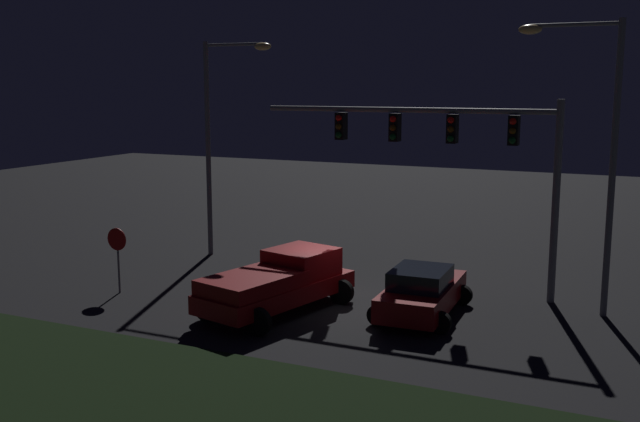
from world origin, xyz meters
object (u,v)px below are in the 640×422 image
at_px(street_lamp_right, 594,133).
at_px(traffic_signal_gantry, 453,143).
at_px(car_sedan, 422,292).
at_px(pickup_truck, 280,280).
at_px(stop_sign, 117,248).
at_px(street_lamp_left, 220,123).

bearing_deg(street_lamp_right, traffic_signal_gantry, 169.63).
bearing_deg(street_lamp_right, car_sedan, -152.77).
relative_size(pickup_truck, traffic_signal_gantry, 0.55).
relative_size(car_sedan, street_lamp_right, 0.51).
distance_m(traffic_signal_gantry, stop_sign, 11.72).
height_order(pickup_truck, street_lamp_right, street_lamp_right).
bearing_deg(stop_sign, traffic_signal_gantry, 26.40).
xyz_separation_m(traffic_signal_gantry, stop_sign, (-10.03, -4.98, -3.47)).
xyz_separation_m(pickup_truck, street_lamp_left, (-5.69, 5.74, 4.44)).
distance_m(traffic_signal_gantry, street_lamp_left, 9.90).
bearing_deg(pickup_truck, street_lamp_right, -52.72).
bearing_deg(traffic_signal_gantry, stop_sign, -153.60).
relative_size(street_lamp_right, stop_sign, 3.96).
bearing_deg(car_sedan, street_lamp_left, 63.84).
height_order(street_lamp_left, street_lamp_right, street_lamp_right).
distance_m(street_lamp_left, street_lamp_right, 14.40).
height_order(pickup_truck, car_sedan, pickup_truck).
relative_size(car_sedan, stop_sign, 2.00).
bearing_deg(pickup_truck, street_lamp_left, 58.69).
relative_size(street_lamp_left, street_lamp_right, 0.98).
bearing_deg(stop_sign, street_lamp_right, 16.06).
bearing_deg(street_lamp_left, pickup_truck, -45.25).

